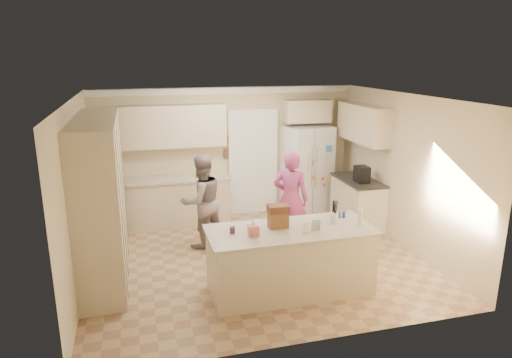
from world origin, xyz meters
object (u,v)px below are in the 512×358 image
object	(u,v)px
island_base	(290,262)
dollhouse_body	(278,220)
refrigerator	(307,169)
tissue_box	(253,231)
utensil_crock	(334,218)
teen_boy	(202,201)
coffee_maker	(362,174)
teen_girl	(291,199)

from	to	relation	value
island_base	dollhouse_body	size ratio (longest dim) A/B	8.46
refrigerator	tissue_box	bearing A→B (deg)	-132.99
utensil_crock	refrigerator	bearing A→B (deg)	75.42
island_base	teen_boy	distance (m)	2.12
refrigerator	island_base	bearing A→B (deg)	-126.09
coffee_maker	utensil_crock	bearing A→B (deg)	-127.12
coffee_maker	teen_boy	distance (m)	3.00
coffee_maker	utensil_crock	xyz separation A→B (m)	(-1.40, -1.85, -0.07)
coffee_maker	dollhouse_body	bearing A→B (deg)	-140.71
dollhouse_body	refrigerator	bearing A→B (deg)	62.16
teen_girl	refrigerator	bearing A→B (deg)	-88.54
coffee_maker	teen_girl	size ratio (longest dim) A/B	0.18
coffee_maker	utensil_crock	distance (m)	2.32
coffee_maker	dollhouse_body	size ratio (longest dim) A/B	1.15
refrigerator	teen_girl	size ratio (longest dim) A/B	1.08
coffee_maker	tissue_box	distance (m)	3.28
dollhouse_body	teen_girl	world-z (taller)	teen_girl
utensil_crock	teen_girl	xyz separation A→B (m)	(-0.12, 1.47, -0.17)
tissue_box	teen_girl	world-z (taller)	teen_girl
dollhouse_body	teen_girl	bearing A→B (deg)	64.37
refrigerator	dollhouse_body	world-z (taller)	refrigerator
teen_boy	teen_girl	distance (m)	1.51
teen_boy	dollhouse_body	bearing A→B (deg)	92.42
refrigerator	utensil_crock	xyz separation A→B (m)	(-0.80, -3.08, 0.10)
teen_girl	tissue_box	bearing A→B (deg)	87.46
tissue_box	dollhouse_body	world-z (taller)	dollhouse_body
coffee_maker	dollhouse_body	distance (m)	2.84
refrigerator	utensil_crock	size ratio (longest dim) A/B	12.00
dollhouse_body	teen_boy	xyz separation A→B (m)	(-0.79, 1.77, -0.23)
refrigerator	teen_boy	world-z (taller)	refrigerator
coffee_maker	refrigerator	bearing A→B (deg)	115.84
dollhouse_body	coffee_maker	bearing A→B (deg)	39.29
tissue_box	dollhouse_body	size ratio (longest dim) A/B	0.54
utensil_crock	dollhouse_body	distance (m)	0.80
utensil_crock	teen_boy	bearing A→B (deg)	131.22
island_base	teen_boy	size ratio (longest dim) A/B	1.36
coffee_maker	utensil_crock	world-z (taller)	coffee_maker
tissue_box	teen_boy	distance (m)	2.01
utensil_crock	dollhouse_body	world-z (taller)	dollhouse_body
refrigerator	coffee_maker	xyz separation A→B (m)	(0.60, -1.23, 0.17)
coffee_maker	island_base	xyz separation A→B (m)	(-2.05, -1.90, -0.63)
refrigerator	coffee_maker	bearing A→B (deg)	-75.39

